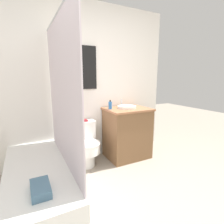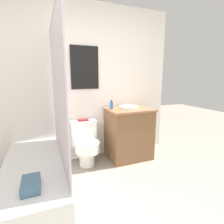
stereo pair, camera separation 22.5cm
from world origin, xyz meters
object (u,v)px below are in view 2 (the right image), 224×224
(soap_bottle, at_px, (111,105))
(book_on_tank, at_px, (83,120))
(sink, at_px, (129,107))
(toilet, at_px, (86,143))

(soap_bottle, bearing_deg, book_on_tank, 167.17)
(sink, relative_size, soap_bottle, 2.38)
(book_on_tank, bearing_deg, sink, -11.35)
(toilet, xyz_separation_m, sink, (0.73, -0.02, 0.53))
(sink, xyz_separation_m, soap_bottle, (-0.29, 0.05, 0.04))
(toilet, height_order, sink, sink)
(toilet, height_order, soap_bottle, soap_bottle)
(sink, bearing_deg, toilet, 178.22)
(book_on_tank, bearing_deg, toilet, -90.00)
(toilet, bearing_deg, sink, -1.78)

